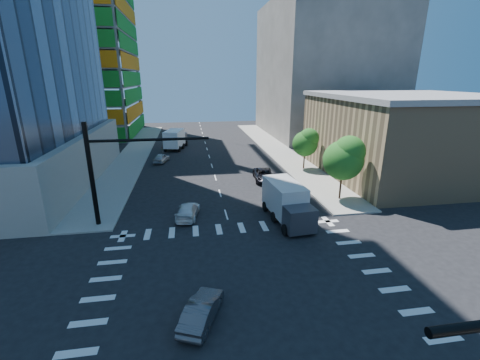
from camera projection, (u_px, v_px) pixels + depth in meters
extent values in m
plane|color=black|center=(249.00, 294.00, 19.49)|extent=(160.00, 160.00, 0.00)
cube|color=silver|center=(249.00, 294.00, 19.49)|extent=(20.00, 20.00, 0.01)
cube|color=gray|center=(276.00, 148.00, 58.96)|extent=(5.00, 60.00, 0.15)
cube|color=gray|center=(135.00, 153.00, 55.18)|extent=(5.00, 60.00, 0.15)
cube|color=#167D22|center=(127.00, 18.00, 68.03)|extent=(0.12, 24.00, 49.00)
cube|color=#CB730B|center=(37.00, 3.00, 54.29)|extent=(24.00, 0.12, 49.00)
cube|color=#9F825C|center=(404.00, 137.00, 42.42)|extent=(20.00, 22.00, 10.00)
cube|color=slate|center=(411.00, 96.00, 40.80)|extent=(20.50, 22.50, 0.60)
cube|color=#605B56|center=(323.00, 70.00, 70.99)|extent=(24.00, 30.00, 28.00)
cylinder|color=black|center=(91.00, 175.00, 27.14)|extent=(0.40, 0.40, 9.00)
cylinder|color=black|center=(149.00, 140.00, 27.01)|extent=(10.00, 0.24, 0.24)
imported|color=black|center=(162.00, 152.00, 27.50)|extent=(0.16, 0.20, 1.00)
cylinder|color=#382316|center=(340.00, 188.00, 34.14)|extent=(0.20, 0.20, 2.27)
sphere|color=#1B5015|center=(343.00, 160.00, 33.20)|extent=(4.16, 4.16, 4.16)
sphere|color=#2C7828|center=(349.00, 152.00, 32.68)|extent=(3.25, 3.25, 3.25)
cylinder|color=#382316|center=(304.00, 162.00, 45.52)|extent=(0.20, 0.20, 1.92)
sphere|color=#1B5015|center=(305.00, 144.00, 44.72)|extent=(3.52, 3.52, 3.52)
sphere|color=#2C7828|center=(309.00, 138.00, 44.25)|extent=(2.75, 2.75, 2.75)
imported|color=black|center=(264.00, 175.00, 40.74)|extent=(2.83, 5.39, 1.45)
imported|color=silver|center=(188.00, 211.00, 30.04)|extent=(2.57, 4.77, 1.31)
imported|color=#B1B4BA|center=(161.00, 158.00, 49.48)|extent=(2.62, 4.32, 1.38)
imported|color=#47464B|center=(202.00, 310.00, 17.19)|extent=(2.79, 4.18, 1.30)
cube|color=#B9B9BB|center=(289.00, 201.00, 28.69)|extent=(3.02, 5.54, 2.78)
cube|color=#38383F|center=(288.00, 208.00, 28.90)|extent=(2.62, 2.13, 2.03)
cube|color=white|center=(176.00, 137.00, 58.88)|extent=(3.81, 5.94, 2.85)
cube|color=#38383F|center=(176.00, 141.00, 59.10)|extent=(2.90, 2.49, 2.08)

